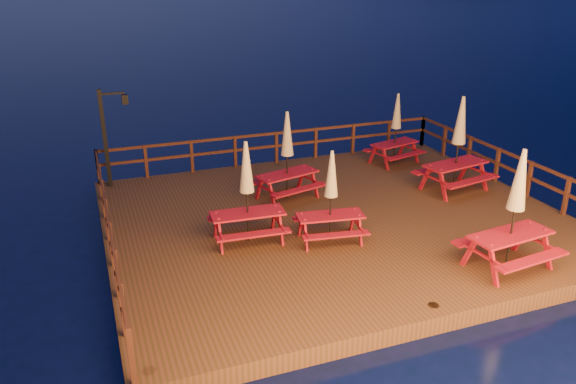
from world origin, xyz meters
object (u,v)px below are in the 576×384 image
(picnic_table_1, at_px, (458,143))
(picnic_table_2, at_px, (247,191))
(lamp_post, at_px, (109,129))
(picnic_table_0, at_px, (287,154))

(picnic_table_1, distance_m, picnic_table_2, 6.90)
(picnic_table_2, bearing_deg, picnic_table_1, 12.95)
(picnic_table_1, xyz_separation_m, picnic_table_2, (-6.81, -1.11, -0.16))
(lamp_post, xyz_separation_m, picnic_table_0, (4.61, -2.86, -0.45))
(picnic_table_0, distance_m, picnic_table_1, 5.08)
(lamp_post, relative_size, picnic_table_1, 1.05)
(lamp_post, height_order, picnic_table_2, lamp_post)
(picnic_table_1, relative_size, picnic_table_2, 1.12)
(picnic_table_0, relative_size, picnic_table_2, 1.01)
(picnic_table_1, height_order, picnic_table_2, picnic_table_1)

